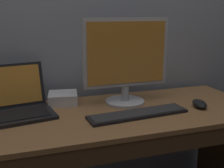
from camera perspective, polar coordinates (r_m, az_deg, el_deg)
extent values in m
cube|color=olive|center=(1.37, -2.88, -6.37)|extent=(1.64, 0.58, 0.02)
cube|color=#4E351E|center=(1.15, 0.88, -13.41)|extent=(1.57, 0.02, 0.08)
cube|color=black|center=(1.38, -18.55, -6.11)|extent=(0.36, 0.27, 0.02)
cube|color=black|center=(1.37, -18.50, -5.89)|extent=(0.30, 0.19, 0.00)
cube|color=black|center=(1.48, -19.78, -0.33)|extent=(0.33, 0.11, 0.21)
cube|color=#C67F2D|center=(1.47, -19.75, -0.33)|extent=(0.30, 0.09, 0.18)
cylinder|color=#B7B7BC|center=(1.51, 2.60, -3.54)|extent=(0.21, 0.21, 0.02)
cylinder|color=#B7B7BC|center=(1.50, 2.62, -1.76)|extent=(0.04, 0.04, 0.08)
cube|color=#B7B7BC|center=(1.44, 2.86, 6.32)|extent=(0.45, 0.02, 0.35)
cube|color=#C67F2D|center=(1.43, 3.05, 6.25)|extent=(0.41, 0.00, 0.31)
cube|color=black|center=(1.34, 5.28, -6.04)|extent=(0.49, 0.15, 0.01)
cube|color=#2D2D30|center=(1.34, 5.28, -5.73)|extent=(0.46, 0.13, 0.00)
ellipsoid|color=black|center=(1.51, 17.18, -3.81)|extent=(0.10, 0.13, 0.04)
cube|color=silver|center=(1.52, -9.85, -2.85)|extent=(0.17, 0.17, 0.06)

